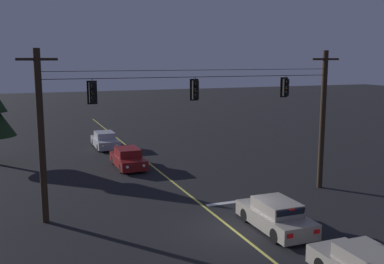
% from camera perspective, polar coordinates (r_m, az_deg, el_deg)
% --- Properties ---
extents(ground_plane, '(180.00, 180.00, 0.00)m').
position_cam_1_polar(ground_plane, '(20.67, 5.26, -12.34)').
color(ground_plane, black).
extents(lane_centre_stripe, '(0.14, 60.00, 0.01)m').
position_cam_1_polar(lane_centre_stripe, '(29.57, -3.55, -5.60)').
color(lane_centre_stripe, '#D1C64C').
rests_on(lane_centre_stripe, ground).
extents(stop_bar_paint, '(3.40, 0.36, 0.01)m').
position_cam_1_polar(stop_bar_paint, '(24.40, 5.60, -8.90)').
color(stop_bar_paint, silver).
rests_on(stop_bar_paint, ground).
extents(signal_span_assembly, '(17.49, 0.32, 8.12)m').
position_cam_1_polar(signal_span_assembly, '(23.17, 0.90, 0.88)').
color(signal_span_assembly, '#2D2116').
rests_on(signal_span_assembly, ground).
extents(traffic_light_leftmost, '(0.48, 0.41, 1.22)m').
position_cam_1_polar(traffic_light_leftmost, '(21.50, -12.66, 4.96)').
color(traffic_light_leftmost, black).
extents(traffic_light_left_inner, '(0.48, 0.41, 1.22)m').
position_cam_1_polar(traffic_light_left_inner, '(22.87, 0.42, 5.44)').
color(traffic_light_left_inner, black).
extents(traffic_light_centre, '(0.48, 0.41, 1.22)m').
position_cam_1_polar(traffic_light_centre, '(25.39, 11.92, 5.63)').
color(traffic_light_centre, black).
extents(car_waiting_near_lane, '(1.80, 4.33, 1.39)m').
position_cam_1_polar(car_waiting_near_lane, '(20.68, 10.69, -10.53)').
color(car_waiting_near_lane, gray).
rests_on(car_waiting_near_lane, ground).
extents(car_oncoming_lead, '(1.80, 4.42, 1.39)m').
position_cam_1_polar(car_oncoming_lead, '(31.84, -8.22, -3.39)').
color(car_oncoming_lead, maroon).
rests_on(car_oncoming_lead, ground).
extents(car_oncoming_trailing, '(1.80, 4.42, 1.39)m').
position_cam_1_polar(car_oncoming_trailing, '(39.14, -11.12, -1.08)').
color(car_oncoming_trailing, '#A5A5AD').
rests_on(car_oncoming_trailing, ground).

